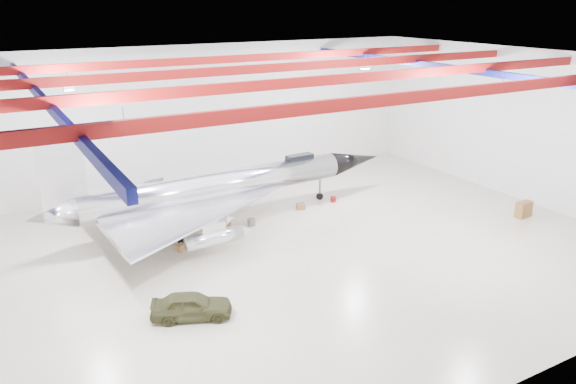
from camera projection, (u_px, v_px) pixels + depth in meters
floor at (284, 252)px, 33.28m from camera, size 40.00×40.00×0.00m
wall_back at (190, 117)px, 43.83m from camera, size 40.00×0.00×40.00m
wall_right at (523, 126)px, 40.83m from camera, size 0.00×30.00×30.00m
ceiling at (283, 63)px, 29.70m from camera, size 40.00×40.00×0.00m
ceiling_structure at (283, 76)px, 29.92m from camera, size 39.50×29.50×1.08m
jet_aircraft at (218, 190)px, 37.09m from camera, size 25.63×15.29×6.99m
jeep at (191, 306)px, 26.21m from camera, size 4.06×2.87×1.28m
desk at (524, 209)px, 38.50m from camera, size 1.24×0.69×1.09m
crate_ply at (180, 248)px, 33.41m from camera, size 0.68×0.62×0.39m
toolbox_red at (183, 222)px, 37.33m from camera, size 0.47×0.39×0.31m
engine_drum at (251, 222)px, 37.10m from camera, size 0.57×0.57×0.48m
parts_bin at (301, 206)px, 40.07m from camera, size 0.67×0.58×0.41m
crate_small at (128, 244)px, 34.14m from camera, size 0.40×0.36×0.24m
tool_chest at (333, 199)px, 41.53m from camera, size 0.43×0.43×0.38m
oil_barrel at (226, 223)px, 37.14m from camera, size 0.53×0.43×0.37m
spares_box at (239, 204)px, 40.64m from camera, size 0.45×0.45×0.36m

